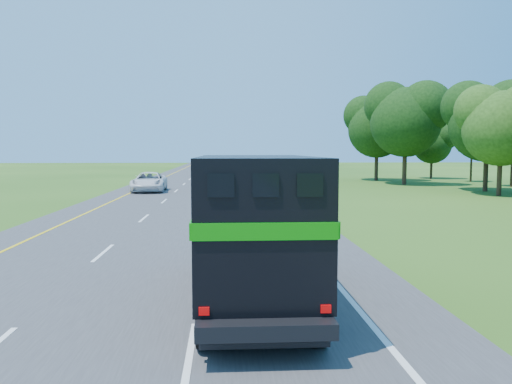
# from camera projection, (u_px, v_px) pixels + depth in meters

# --- Properties ---
(road) EXTENTS (15.00, 260.00, 0.04)m
(road) POSITION_uv_depth(u_px,v_px,m) (198.00, 188.00, 47.59)
(road) COLOR #38383A
(road) RESTS_ON ground
(lane_markings) EXTENTS (11.15, 260.00, 0.01)m
(lane_markings) POSITION_uv_depth(u_px,v_px,m) (198.00, 188.00, 47.58)
(lane_markings) COLOR yellow
(lane_markings) RESTS_ON road
(horse_truck) EXTENTS (2.55, 7.90, 3.49)m
(horse_truck) POSITION_uv_depth(u_px,v_px,m) (254.00, 225.00, 11.78)
(horse_truck) COLOR black
(horse_truck) RESTS_ON road
(white_suv) EXTENTS (3.04, 6.18, 1.69)m
(white_suv) POSITION_uv_depth(u_px,v_px,m) (149.00, 182.00, 43.88)
(white_suv) COLOR silver
(white_suv) RESTS_ON road
(far_car) EXTENTS (1.91, 4.46, 1.50)m
(far_car) POSITION_uv_depth(u_px,v_px,m) (200.00, 163.00, 113.45)
(far_car) COLOR silver
(far_car) RESTS_ON road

